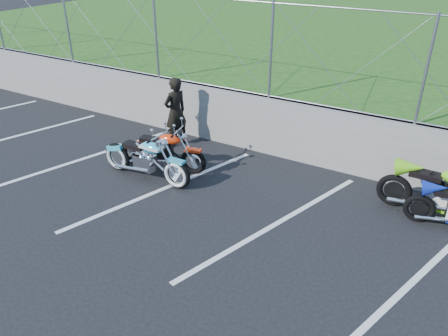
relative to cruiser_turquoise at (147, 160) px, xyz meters
The scene contains 9 objects.
ground 1.31m from the cruiser_turquoise, 64.32° to the right, with size 90.00×90.00×0.00m, color black.
retaining_wall 2.46m from the cruiser_turquoise, 77.37° to the left, with size 30.00×0.22×1.30m, color slate.
grass_field 12.40m from the cruiser_turquoise, 87.53° to the left, with size 30.00×20.00×1.30m, color #224C14.
chain_link_fence 3.08m from the cruiser_turquoise, 77.37° to the left, with size 28.00×0.03×2.00m.
parking_lines 1.79m from the cruiser_turquoise, ahead, with size 18.29×4.31×0.01m.
cruiser_turquoise is the anchor object (origin of this frame).
naked_orange 0.52m from the cruiser_turquoise, 85.16° to the left, with size 1.89×0.67×0.95m.
sportbike_green 5.50m from the cruiser_turquoise, 15.69° to the left, with size 2.13×0.76×1.10m.
person_standing 1.77m from the cruiser_turquoise, 105.78° to the left, with size 0.60×0.39×1.64m, color black.
Camera 1 is at (4.75, -4.84, 4.41)m, focal length 35.00 mm.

